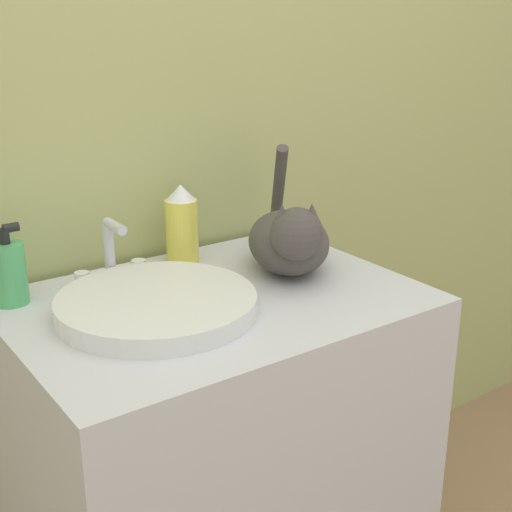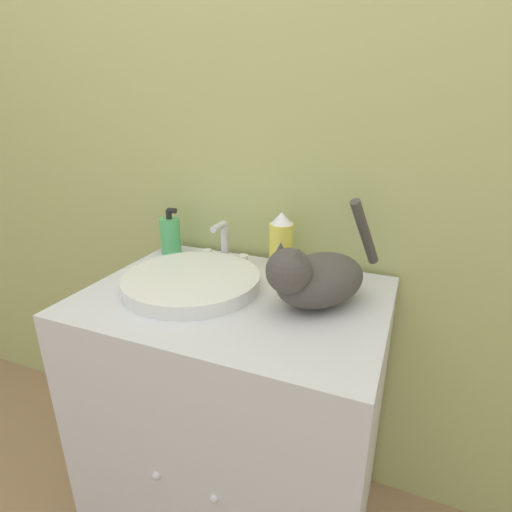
% 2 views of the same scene
% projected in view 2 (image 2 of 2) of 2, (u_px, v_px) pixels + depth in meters
% --- Properties ---
extents(wall_back, '(6.00, 0.05, 2.50)m').
position_uv_depth(wall_back, '(279.00, 136.00, 1.25)').
color(wall_back, tan).
rests_on(wall_back, ground_plane).
extents(vanity_cabinet, '(0.82, 0.61, 0.85)m').
position_uv_depth(vanity_cabinet, '(237.00, 418.00, 1.24)').
color(vanity_cabinet, silver).
rests_on(vanity_cabinet, ground_plane).
extents(sink_basin, '(0.39, 0.39, 0.04)m').
position_uv_depth(sink_basin, '(192.00, 281.00, 1.13)').
color(sink_basin, white).
rests_on(sink_basin, vanity_cabinet).
extents(faucet, '(0.16, 0.09, 0.14)m').
position_uv_depth(faucet, '(224.00, 246.00, 1.29)').
color(faucet, silver).
rests_on(faucet, vanity_cabinet).
extents(cat, '(0.28, 0.38, 0.26)m').
position_uv_depth(cat, '(316.00, 277.00, 1.01)').
color(cat, '#47423D').
rests_on(cat, vanity_cabinet).
extents(soap_bottle, '(0.07, 0.07, 0.16)m').
position_uv_depth(soap_bottle, '(171.00, 235.00, 1.37)').
color(soap_bottle, '#4CB266').
rests_on(soap_bottle, vanity_cabinet).
extents(spray_bottle, '(0.07, 0.07, 0.18)m').
position_uv_depth(spray_bottle, '(281.00, 242.00, 1.23)').
color(spray_bottle, '#EADB4C').
rests_on(spray_bottle, vanity_cabinet).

